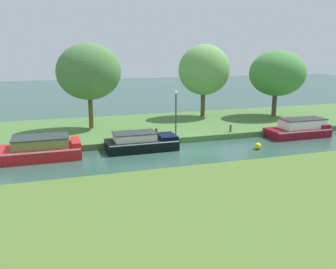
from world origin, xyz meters
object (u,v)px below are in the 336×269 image
black_barge (141,142)px  willow_tree_left (89,72)px  maroon_narrowboat (300,129)px  willow_tree_right (278,73)px  willow_tree_centre (204,70)px  channel_buoy (258,146)px  mooring_post_near (156,133)px  red_cruiser (37,149)px  mooring_post_far (230,128)px  lamp_post (176,107)px

black_barge → willow_tree_left: willow_tree_left is taller
maroon_narrowboat → willow_tree_right: willow_tree_right is taller
willow_tree_centre → black_barge: bearing=-134.6°
willow_tree_left → channel_buoy: size_ratio=14.73×
mooring_post_near → channel_buoy: size_ratio=1.50×
willow_tree_right → mooring_post_near: willow_tree_right is taller
willow_tree_left → channel_buoy: (9.97, -8.03, -4.56)m
black_barge → willow_tree_centre: (7.80, 7.90, 4.12)m
black_barge → maroon_narrowboat: 12.33m
red_cruiser → willow_tree_left: willow_tree_left is taller
channel_buoy → mooring_post_near: bearing=148.9°
red_cruiser → mooring_post_near: bearing=9.9°
channel_buoy → willow_tree_right: bearing=50.6°
black_barge → willow_tree_right: 15.94m
red_cruiser → channel_buoy: (13.81, -2.23, -0.35)m
maroon_narrowboat → mooring_post_near: size_ratio=7.14×
black_barge → willow_tree_left: bearing=114.0°
maroon_narrowboat → willow_tree_left: bearing=158.7°
mooring_post_far → channel_buoy: (0.17, -3.59, -0.45)m
red_cruiser → willow_tree_left: (3.84, 5.80, 4.21)m
willow_tree_left → lamp_post: willow_tree_left is taller
maroon_narrowboat → willow_tree_left: 16.54m
black_barge → red_cruiser: red_cruiser is taller
willow_tree_left → channel_buoy: willow_tree_left is taller
lamp_post → maroon_narrowboat: bearing=-11.8°
black_barge → red_cruiser: bearing=180.0°
black_barge → maroon_narrowboat: maroon_narrowboat is taller
willow_tree_centre → mooring_post_far: size_ratio=11.77×
red_cruiser → mooring_post_far: (13.64, 1.36, 0.11)m
willow_tree_right → lamp_post: 12.07m
lamp_post → mooring_post_far: 4.51m
willow_tree_centre → lamp_post: size_ratio=2.04×
mooring_post_far → channel_buoy: mooring_post_far is taller
lamp_post → mooring_post_near: bearing=-160.7°
lamp_post → mooring_post_near: size_ratio=4.79×
willow_tree_right → channel_buoy: bearing=-129.4°
maroon_narrowboat → channel_buoy: bearing=-155.8°
willow_tree_centre → mooring_post_near: 9.93m
black_barge → red_cruiser: size_ratio=0.86×
red_cruiser → mooring_post_near: 7.97m
red_cruiser → willow_tree_centre: (14.23, 7.90, 4.07)m
willow_tree_centre → channel_buoy: (-0.42, -10.13, -4.41)m
black_barge → maroon_narrowboat: bearing=0.0°
lamp_post → willow_tree_right: bearing=20.5°
mooring_post_far → willow_tree_left: bearing=155.6°
red_cruiser → mooring_post_far: 13.71m
black_barge → mooring_post_far: black_barge is taller
black_barge → willow_tree_centre: size_ratio=0.71×
willow_tree_left → willow_tree_right: willow_tree_left is taller
maroon_narrowboat → willow_tree_left: size_ratio=0.73×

